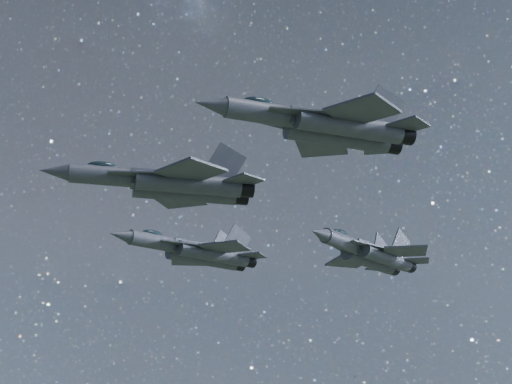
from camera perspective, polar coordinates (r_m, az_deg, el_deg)
jet_lead at (r=69.41m, az=-6.30°, el=0.63°), size 19.19×12.72×4.89m
jet_left at (r=88.44m, az=-4.32°, el=-4.33°), size 18.79×13.34×4.78m
jet_right at (r=58.58m, az=5.15°, el=4.83°), size 17.72×12.04×4.45m
jet_slot at (r=87.59m, az=8.29°, el=-4.46°), size 19.00×12.91×4.78m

